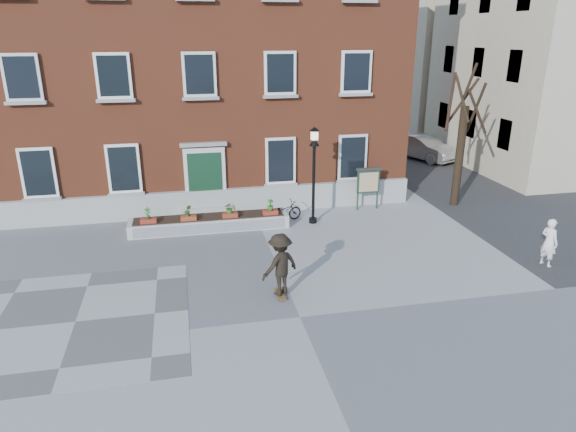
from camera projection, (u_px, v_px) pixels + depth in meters
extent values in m
plane|color=gray|center=(300.00, 317.00, 14.08)|extent=(100.00, 100.00, 0.00)
cube|color=#565659|center=(75.00, 322.00, 13.85)|extent=(6.00, 6.00, 0.01)
imported|color=black|center=(283.00, 212.00, 21.00)|extent=(1.71, 0.99, 0.85)
imported|color=#ADAFB2|center=(423.00, 147.00, 31.08)|extent=(3.23, 4.66, 1.45)
imported|color=white|center=(549.00, 242.00, 16.93)|extent=(0.53, 0.68, 1.65)
cube|color=brown|center=(194.00, 62.00, 24.53)|extent=(18.00, 10.00, 12.00)
cube|color=#ACABA6|center=(207.00, 203.00, 21.68)|extent=(18.00, 0.24, 1.10)
cube|color=#9E9E99|center=(207.00, 214.00, 21.72)|extent=(2.60, 0.80, 0.20)
cube|color=#A3A39E|center=(207.00, 208.00, 21.79)|extent=(2.20, 0.50, 0.20)
cube|color=silver|center=(205.00, 177.00, 21.34)|extent=(1.70, 0.12, 2.50)
cube|color=#13341F|center=(205.00, 180.00, 21.33)|extent=(1.40, 0.06, 2.30)
cube|color=#969591|center=(203.00, 144.00, 20.83)|extent=(1.90, 0.25, 0.15)
cube|color=white|center=(38.00, 173.00, 19.91)|extent=(1.30, 0.10, 2.00)
cube|color=black|center=(38.00, 173.00, 19.86)|extent=(1.08, 0.04, 1.78)
cube|color=gray|center=(42.00, 199.00, 20.21)|extent=(1.44, 0.20, 0.12)
cube|color=silver|center=(22.00, 77.00, 18.68)|extent=(1.30, 0.10, 1.70)
cube|color=black|center=(21.00, 77.00, 18.63)|extent=(1.08, 0.04, 1.48)
cube|color=#9E9F9A|center=(26.00, 103.00, 18.93)|extent=(1.44, 0.20, 0.12)
cube|color=white|center=(124.00, 169.00, 20.52)|extent=(1.30, 0.10, 2.00)
cube|color=black|center=(124.00, 169.00, 20.48)|extent=(1.08, 0.04, 1.78)
cube|color=#9E9D99|center=(127.00, 194.00, 20.83)|extent=(1.44, 0.20, 0.12)
cube|color=white|center=(113.00, 76.00, 19.29)|extent=(1.30, 0.10, 1.70)
cube|color=black|center=(113.00, 76.00, 19.25)|extent=(1.08, 0.04, 1.48)
cube|color=#A4A39F|center=(116.00, 101.00, 19.55)|extent=(1.44, 0.20, 0.12)
cube|color=silver|center=(199.00, 74.00, 19.91)|extent=(1.30, 0.10, 1.70)
cube|color=black|center=(199.00, 75.00, 19.86)|extent=(1.08, 0.04, 1.48)
cube|color=#989893|center=(201.00, 98.00, 20.16)|extent=(1.44, 0.20, 0.12)
cube|color=white|center=(281.00, 161.00, 21.75)|extent=(1.30, 0.10, 2.00)
cube|color=black|center=(281.00, 161.00, 21.71)|extent=(1.08, 0.04, 1.78)
cube|color=#A6A7A1|center=(281.00, 185.00, 22.06)|extent=(1.44, 0.20, 0.12)
cube|color=white|center=(280.00, 73.00, 20.52)|extent=(1.30, 0.10, 1.70)
cube|color=black|center=(280.00, 73.00, 20.48)|extent=(1.08, 0.04, 1.48)
cube|color=gray|center=(281.00, 96.00, 20.78)|extent=(1.44, 0.20, 0.12)
cube|color=#9C9C97|center=(280.00, 0.00, 19.55)|extent=(1.44, 0.20, 0.12)
cube|color=silver|center=(352.00, 157.00, 22.37)|extent=(1.30, 0.10, 2.00)
cube|color=black|center=(353.00, 157.00, 22.32)|extent=(1.08, 0.04, 1.78)
cube|color=#9F9F9A|center=(352.00, 181.00, 22.67)|extent=(1.44, 0.20, 0.12)
cube|color=white|center=(356.00, 72.00, 21.14)|extent=(1.30, 0.10, 1.70)
cube|color=black|center=(357.00, 72.00, 21.09)|extent=(1.08, 0.04, 1.48)
cube|color=#A2A29C|center=(356.00, 95.00, 21.39)|extent=(1.44, 0.20, 0.12)
cube|color=#9E9E99|center=(360.00, 1.00, 20.16)|extent=(1.44, 0.20, 0.12)
cube|color=silver|center=(210.00, 223.00, 20.24)|extent=(6.20, 1.10, 0.50)
cube|color=silver|center=(210.00, 228.00, 19.72)|extent=(5.80, 0.02, 0.40)
cube|color=black|center=(209.00, 217.00, 20.15)|extent=(5.80, 0.90, 0.06)
cube|color=maroon|center=(148.00, 221.00, 19.45)|extent=(0.60, 0.25, 0.20)
imported|color=#2A6C20|center=(148.00, 213.00, 19.34)|extent=(0.24, 0.24, 0.45)
cube|color=#943B20|center=(189.00, 218.00, 19.73)|extent=(0.60, 0.25, 0.20)
imported|color=#2B5B1B|center=(188.00, 210.00, 19.62)|extent=(0.25, 0.25, 0.45)
cube|color=maroon|center=(230.00, 215.00, 20.04)|extent=(0.60, 0.25, 0.20)
imported|color=#35661E|center=(230.00, 208.00, 19.93)|extent=(0.40, 0.40, 0.45)
cube|color=maroon|center=(270.00, 213.00, 20.35)|extent=(0.60, 0.25, 0.20)
imported|color=#2A6C20|center=(270.00, 205.00, 20.24)|extent=(0.25, 0.25, 0.45)
cylinder|color=black|center=(459.00, 157.00, 22.42)|extent=(0.36, 0.36, 4.40)
cylinder|color=black|center=(476.00, 108.00, 21.81)|extent=(0.12, 1.12, 2.23)
cylinder|color=#2F2115|center=(463.00, 101.00, 22.13)|extent=(1.18, 0.49, 1.97)
cylinder|color=black|center=(451.00, 102.00, 21.85)|extent=(0.88, 1.14, 2.35)
cylinder|color=black|center=(462.00, 99.00, 21.30)|extent=(0.60, 0.77, 1.90)
cylinder|color=#312116|center=(477.00, 112.00, 21.19)|extent=(1.39, 0.55, 1.95)
cylinder|color=black|center=(470.00, 82.00, 21.49)|extent=(0.43, 0.48, 1.58)
cube|color=#38383A|center=(418.00, 153.00, 32.95)|extent=(8.00, 36.00, 0.01)
cube|color=beige|center=(564.00, 38.00, 28.03)|extent=(10.00, 11.00, 14.00)
cube|color=beige|center=(453.00, 43.00, 39.24)|extent=(10.00, 11.00, 13.00)
cube|color=black|center=(505.00, 134.00, 25.67)|extent=(0.08, 1.00, 1.50)
cube|color=black|center=(471.00, 124.00, 28.61)|extent=(0.08, 1.00, 1.50)
cube|color=black|center=(443.00, 115.00, 31.56)|extent=(0.08, 1.00, 1.50)
cube|color=black|center=(515.00, 66.00, 24.54)|extent=(0.08, 1.00, 1.50)
cube|color=black|center=(479.00, 62.00, 27.49)|extent=(0.08, 1.00, 1.50)
cube|color=black|center=(449.00, 59.00, 30.43)|extent=(0.08, 1.00, 1.50)
cube|color=black|center=(455.00, 1.00, 29.34)|extent=(0.08, 1.00, 1.50)
cylinder|color=black|center=(313.00, 220.00, 20.97)|extent=(0.32, 0.32, 0.20)
cylinder|color=black|center=(314.00, 185.00, 20.46)|extent=(0.12, 0.12, 3.20)
cone|color=black|center=(314.00, 142.00, 19.86)|extent=(0.40, 0.40, 0.30)
cube|color=beige|center=(314.00, 135.00, 19.77)|extent=(0.24, 0.24, 0.34)
cone|color=black|center=(315.00, 129.00, 19.69)|extent=(0.40, 0.40, 0.16)
cylinder|color=#1B3723|center=(358.00, 190.00, 22.20)|extent=(0.08, 0.08, 1.80)
cylinder|color=#193224|center=(378.00, 189.00, 22.37)|extent=(0.08, 0.08, 1.80)
cube|color=#172F23|center=(368.00, 182.00, 22.17)|extent=(1.00, 0.10, 1.00)
cube|color=beige|center=(369.00, 182.00, 22.11)|extent=(0.85, 0.02, 0.85)
cube|color=#342F2D|center=(369.00, 169.00, 21.97)|extent=(1.10, 0.16, 0.10)
cube|color=brown|center=(280.00, 294.00, 15.20)|extent=(0.22, 0.78, 0.03)
cylinder|color=black|center=(279.00, 300.00, 14.94)|extent=(0.03, 0.05, 0.05)
cylinder|color=black|center=(285.00, 299.00, 14.98)|extent=(0.03, 0.05, 0.05)
cylinder|color=black|center=(276.00, 291.00, 15.46)|extent=(0.03, 0.05, 0.05)
cylinder|color=black|center=(282.00, 290.00, 15.49)|extent=(0.03, 0.05, 0.05)
imported|color=black|center=(280.00, 264.00, 14.88)|extent=(1.41, 1.19, 1.89)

